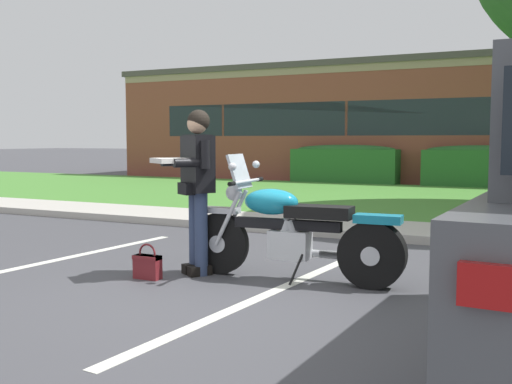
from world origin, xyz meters
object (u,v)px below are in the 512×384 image
(hedge_left, at_px, (345,163))
(brick_building, at_px, (508,123))
(motorcycle, at_px, (300,232))
(rider_person, at_px, (196,178))
(hedge_center_left, at_px, (480,166))
(handbag, at_px, (147,265))

(hedge_left, xyz_separation_m, brick_building, (4.41, 5.65, 1.34))
(motorcycle, height_order, rider_person, rider_person)
(rider_person, xyz_separation_m, hedge_center_left, (1.56, 12.90, -0.36))
(rider_person, bearing_deg, handbag, -130.58)
(motorcycle, bearing_deg, hedge_left, 105.50)
(rider_person, bearing_deg, hedge_left, 100.75)
(rider_person, height_order, handbag, rider_person)
(hedge_center_left, relative_size, brick_building, 0.12)
(motorcycle, relative_size, hedge_center_left, 0.71)
(handbag, height_order, brick_building, brick_building)
(handbag, xyz_separation_m, brick_building, (2.30, 18.94, 1.84))
(rider_person, relative_size, hedge_center_left, 0.54)
(brick_building, bearing_deg, handbag, -96.93)
(handbag, xyz_separation_m, hedge_center_left, (1.90, 13.29, 0.51))
(handbag, distance_m, hedge_left, 13.47)
(motorcycle, xyz_separation_m, hedge_left, (-3.52, 12.71, 0.16))
(hedge_center_left, height_order, brick_building, brick_building)
(hedge_left, distance_m, hedge_center_left, 4.01)
(handbag, height_order, hedge_left, hedge_left)
(motorcycle, bearing_deg, hedge_center_left, 87.80)
(motorcycle, height_order, handbag, motorcycle)
(motorcycle, distance_m, hedge_center_left, 12.72)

